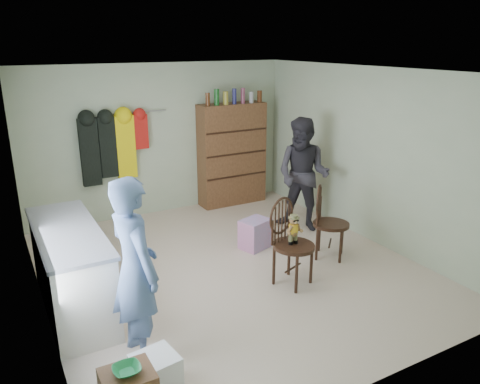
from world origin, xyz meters
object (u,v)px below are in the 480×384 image
chair_front (290,237)px  dresser (232,154)px  counter (71,269)px  chair_far (327,219)px

chair_front → dresser: 3.09m
counter → chair_far: chair_far is taller
counter → chair_far: bearing=-5.4°
chair_far → dresser: dresser is taller
counter → dresser: bearing=35.7°
counter → dresser: size_ratio=0.90×
chair_front → dresser: bearing=54.5°
chair_far → dresser: bearing=45.6°
chair_front → chair_far: (0.85, 0.36, -0.05)m
chair_far → dresser: (-0.05, 2.61, 0.36)m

